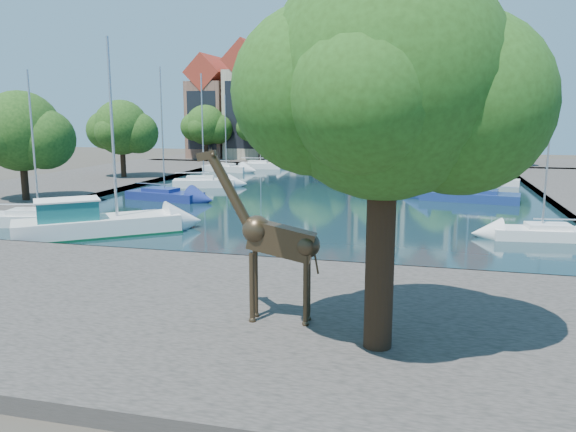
# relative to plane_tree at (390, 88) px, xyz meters

# --- Properties ---
(ground) EXTENTS (160.00, 160.00, 0.00)m
(ground) POSITION_rel_plane_tree_xyz_m (-7.62, 9.01, -7.67)
(ground) COLOR #38332B
(ground) RESTS_ON ground
(water_basin) EXTENTS (38.00, 50.00, 0.08)m
(water_basin) POSITION_rel_plane_tree_xyz_m (-7.62, 33.01, -7.63)
(water_basin) COLOR black
(water_basin) RESTS_ON ground
(near_quay) EXTENTS (50.00, 14.00, 0.50)m
(near_quay) POSITION_rel_plane_tree_xyz_m (-7.62, 2.01, -7.42)
(near_quay) COLOR #4D4743
(near_quay) RESTS_ON ground
(far_quay) EXTENTS (60.00, 16.00, 0.50)m
(far_quay) POSITION_rel_plane_tree_xyz_m (-7.62, 65.01, -7.42)
(far_quay) COLOR #4D4743
(far_quay) RESTS_ON ground
(left_quay) EXTENTS (14.00, 52.00, 0.50)m
(left_quay) POSITION_rel_plane_tree_xyz_m (-32.62, 33.01, -7.42)
(left_quay) COLOR #4D4743
(left_quay) RESTS_ON ground
(plane_tree) EXTENTS (8.32, 6.40, 10.62)m
(plane_tree) POSITION_rel_plane_tree_xyz_m (0.00, 0.00, 0.00)
(plane_tree) COLOR #332114
(plane_tree) RESTS_ON near_quay
(townhouse_west_end) EXTENTS (5.44, 9.18, 14.93)m
(townhouse_west_end) POSITION_rel_plane_tree_xyz_m (-30.62, 64.99, -0.31)
(townhouse_west_end) COLOR brown
(townhouse_west_end) RESTS_ON far_quay
(townhouse_west_mid) EXTENTS (5.94, 9.18, 16.79)m
(townhouse_west_mid) POSITION_rel_plane_tree_xyz_m (-24.62, 64.99, 0.56)
(townhouse_west_mid) COLOR #B6AB8C
(townhouse_west_mid) RESTS_ON far_quay
(townhouse_west_inner) EXTENTS (6.43, 9.18, 15.15)m
(townhouse_west_inner) POSITION_rel_plane_tree_xyz_m (-18.12, 64.99, -0.32)
(townhouse_west_inner) COLOR silver
(townhouse_west_inner) RESTS_ON far_quay
(townhouse_center) EXTENTS (5.44, 9.18, 16.93)m
(townhouse_center) POSITION_rel_plane_tree_xyz_m (-11.62, 64.99, 0.69)
(townhouse_center) COLOR brown
(townhouse_center) RESTS_ON far_quay
(townhouse_east_inner) EXTENTS (5.94, 9.18, 15.79)m
(townhouse_east_inner) POSITION_rel_plane_tree_xyz_m (-5.62, 64.99, 0.06)
(townhouse_east_inner) COLOR tan
(townhouse_east_inner) RESTS_ON far_quay
(townhouse_east_mid) EXTENTS (6.43, 9.18, 16.65)m
(townhouse_east_mid) POSITION_rel_plane_tree_xyz_m (0.88, 64.99, 0.43)
(townhouse_east_mid) COLOR beige
(townhouse_east_mid) RESTS_ON far_quay
(townhouse_east_end) EXTENTS (5.44, 9.18, 14.43)m
(townhouse_east_end) POSITION_rel_plane_tree_xyz_m (7.38, 64.99, -0.56)
(townhouse_east_end) COLOR brown
(townhouse_east_end) RESTS_ON far_quay
(far_tree_far_west) EXTENTS (7.28, 5.60, 7.68)m
(far_tree_far_west) POSITION_rel_plane_tree_xyz_m (-29.51, 59.50, -2.49)
(far_tree_far_west) COLOR #332114
(far_tree_far_west) RESTS_ON far_quay
(far_tree_west) EXTENTS (6.76, 5.20, 7.36)m
(far_tree_west) POSITION_rel_plane_tree_xyz_m (-21.52, 59.50, -2.60)
(far_tree_west) COLOR #332114
(far_tree_west) RESTS_ON far_quay
(far_tree_mid_west) EXTENTS (7.80, 6.00, 8.00)m
(far_tree_mid_west) POSITION_rel_plane_tree_xyz_m (-13.51, 59.50, -2.38)
(far_tree_mid_west) COLOR #332114
(far_tree_mid_west) RESTS_ON far_quay
(far_tree_mid_east) EXTENTS (7.02, 5.40, 7.52)m
(far_tree_mid_east) POSITION_rel_plane_tree_xyz_m (-5.52, 59.50, -2.54)
(far_tree_mid_east) COLOR #332114
(far_tree_mid_east) RESTS_ON far_quay
(far_tree_east) EXTENTS (7.54, 5.80, 7.84)m
(far_tree_east) POSITION_rel_plane_tree_xyz_m (2.49, 59.50, -2.43)
(far_tree_east) COLOR #332114
(far_tree_east) RESTS_ON far_quay
(far_tree_far_east) EXTENTS (6.76, 5.20, 7.36)m
(far_tree_far_east) POSITION_rel_plane_tree_xyz_m (10.48, 59.50, -2.60)
(far_tree_far_east) COLOR #332114
(far_tree_far_east) RESTS_ON far_quay
(side_tree_left_near) EXTENTS (7.80, 6.00, 8.20)m
(side_tree_left_near) POSITION_rel_plane_tree_xyz_m (-28.51, 21.00, -2.18)
(side_tree_left_near) COLOR #332114
(side_tree_left_near) RESTS_ON left_quay
(side_tree_left_far) EXTENTS (7.28, 5.60, 7.88)m
(side_tree_left_far) POSITION_rel_plane_tree_xyz_m (-29.51, 37.00, -2.29)
(side_tree_left_far) COLOR #332114
(side_tree_left_far) RESTS_ON left_quay
(giraffe_statue) EXTENTS (3.78, 0.76, 5.40)m
(giraffe_statue) POSITION_rel_plane_tree_xyz_m (-3.55, 1.25, -4.52)
(giraffe_statue) COLOR #3B2E1D
(giraffe_statue) RESTS_ON near_quay
(motorsailer) EXTENTS (8.73, 7.75, 11.12)m
(motorsailer) POSITION_rel_plane_tree_xyz_m (-17.44, 12.63, -6.73)
(motorsailer) COLOR white
(motorsailer) RESTS_ON water_basin
(sailboat_left_a) EXTENTS (6.69, 3.69, 9.53)m
(sailboat_left_a) POSITION_rel_plane_tree_xyz_m (-22.62, 14.71, -7.05)
(sailboat_left_a) COLOR silver
(sailboat_left_a) RESTS_ON water_basin
(sailboat_left_b) EXTENTS (6.64, 3.34, 10.52)m
(sailboat_left_b) POSITION_rel_plane_tree_xyz_m (-19.62, 26.15, -7.07)
(sailboat_left_b) COLOR navy
(sailboat_left_b) RESTS_ON water_basin
(sailboat_left_c) EXTENTS (6.05, 3.75, 10.54)m
(sailboat_left_c) POSITION_rel_plane_tree_xyz_m (-19.62, 34.39, -7.00)
(sailboat_left_c) COLOR white
(sailboat_left_c) RESTS_ON water_basin
(sailboat_left_d) EXTENTS (6.08, 3.18, 9.08)m
(sailboat_left_d) POSITION_rel_plane_tree_xyz_m (-22.62, 48.65, -7.06)
(sailboat_left_d) COLOR silver
(sailboat_left_d) RESTS_ON water_basin
(sailboat_left_e) EXTENTS (5.50, 2.35, 9.76)m
(sailboat_left_e) POSITION_rel_plane_tree_xyz_m (-19.62, 53.01, -7.02)
(sailboat_left_e) COLOR white
(sailboat_left_e) RESTS_ON water_basin
(sailboat_right_a) EXTENTS (5.47, 2.41, 9.45)m
(sailboat_right_a) POSITION_rel_plane_tree_xyz_m (7.38, 18.00, -7.10)
(sailboat_right_a) COLOR white
(sailboat_right_a) RESTS_ON water_basin
(sailboat_right_b) EXTENTS (7.89, 3.82, 12.00)m
(sailboat_right_b) POSITION_rel_plane_tree_xyz_m (4.38, 31.54, -7.06)
(sailboat_right_b) COLOR navy
(sailboat_right_b) RESTS_ON water_basin
(sailboat_right_c) EXTENTS (4.88, 2.41, 9.16)m
(sailboat_right_c) POSITION_rel_plane_tree_xyz_m (7.38, 42.57, -7.08)
(sailboat_right_c) COLOR white
(sailboat_right_c) RESTS_ON water_basin
(sailboat_right_d) EXTENTS (5.53, 3.82, 7.45)m
(sailboat_right_d) POSITION_rel_plane_tree_xyz_m (4.38, 46.76, -7.13)
(sailboat_right_d) COLOR silver
(sailboat_right_d) RESTS_ON water_basin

